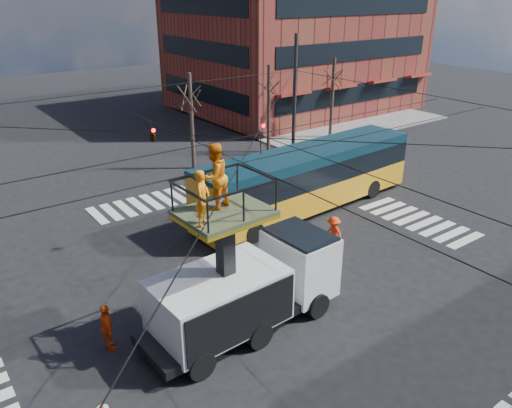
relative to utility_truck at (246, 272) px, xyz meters
The scene contains 12 objects.
ground 3.20m from the utility_truck, 46.82° to the left, with size 120.00×120.00×0.00m, color black.
sidewalk_ne 32.19m from the utility_truck, 45.14° to the left, with size 18.00×18.00×0.12m, color slate.
crosswalks 3.20m from the utility_truck, 46.82° to the left, with size 22.40×22.40×0.02m, color silver, non-canonical shape.
building_ne 35.30m from the utility_truck, 47.45° to the left, with size 20.06×16.06×14.00m.
overhead_network 3.48m from the utility_truck, 53.82° to the left, with size 24.24×24.24×8.00m.
tree_a 16.86m from the utility_truck, 66.43° to the left, with size 2.00×2.00×6.00m.
tree_b 20.00m from the utility_truck, 50.34° to the left, with size 2.00×2.00×6.00m.
tree_c 24.25m from the utility_truck, 39.29° to the left, with size 2.00×2.00×6.00m.
utility_truck is the anchor object (origin of this frame).
city_bus 10.25m from the utility_truck, 37.05° to the left, with size 13.08×3.32×3.20m.
worker_ground 4.68m from the utility_truck, 160.26° to the left, with size 0.96×0.40×1.64m, color #FF5310.
flagger 6.57m from the utility_truck, 19.01° to the left, with size 1.03×0.59×1.60m, color #FF3810.
Camera 1 is at (-9.69, -13.29, 10.52)m, focal length 35.00 mm.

